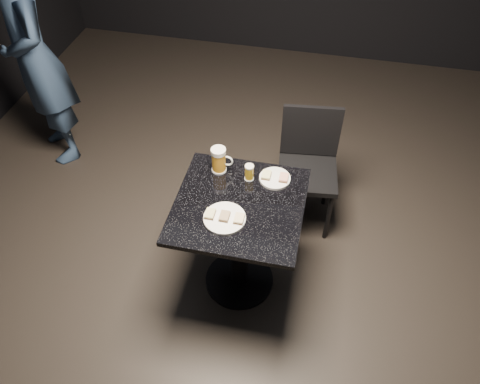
% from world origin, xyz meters
% --- Properties ---
extents(floor, '(6.00, 6.00, 0.00)m').
position_xyz_m(floor, '(0.00, 0.00, 0.00)').
color(floor, black).
rests_on(floor, ground).
extents(room_shell, '(6.00, 6.00, 6.00)m').
position_xyz_m(room_shell, '(0.00, 0.00, 1.84)').
color(room_shell, black).
rests_on(room_shell, ground).
extents(plate_large, '(0.22, 0.22, 0.01)m').
position_xyz_m(plate_large, '(-0.05, -0.12, 0.76)').
color(plate_large, white).
rests_on(plate_large, table).
extents(plate_small, '(0.18, 0.18, 0.01)m').
position_xyz_m(plate_small, '(0.16, 0.23, 0.76)').
color(plate_small, white).
rests_on(plate_small, table).
extents(patron, '(0.74, 0.74, 1.73)m').
position_xyz_m(patron, '(-1.72, 0.98, 0.86)').
color(patron, navy).
rests_on(patron, floor).
extents(table, '(0.70, 0.70, 0.75)m').
position_xyz_m(table, '(0.00, 0.00, 0.51)').
color(table, black).
rests_on(table, floor).
extents(beer_mug, '(0.13, 0.09, 0.16)m').
position_xyz_m(beer_mug, '(-0.17, 0.23, 0.83)').
color(beer_mug, white).
rests_on(beer_mug, table).
extents(beer_tumbler, '(0.06, 0.06, 0.10)m').
position_xyz_m(beer_tumbler, '(0.01, 0.20, 0.80)').
color(beer_tumbler, silver).
rests_on(beer_tumbler, table).
extents(chair, '(0.43, 0.43, 0.86)m').
position_xyz_m(chair, '(0.32, 0.69, 0.50)').
color(chair, black).
rests_on(chair, floor).
extents(canapes_on_plate_large, '(0.21, 0.07, 0.02)m').
position_xyz_m(canapes_on_plate_large, '(-0.05, -0.12, 0.77)').
color(canapes_on_plate_large, '#4C3521').
rests_on(canapes_on_plate_large, plate_large).
extents(canapes_on_plate_small, '(0.15, 0.07, 0.02)m').
position_xyz_m(canapes_on_plate_small, '(0.16, 0.23, 0.77)').
color(canapes_on_plate_small, '#4C3521').
rests_on(canapes_on_plate_small, plate_small).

